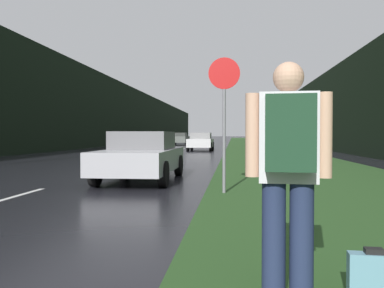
% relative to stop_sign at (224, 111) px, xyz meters
% --- Properties ---
extents(grass_verge, '(6.00, 240.00, 0.02)m').
position_rel_stop_sign_xyz_m(grass_verge, '(2.59, 31.48, -1.77)').
color(grass_verge, '#26471E').
rests_on(grass_verge, ground_plane).
extents(lane_stripe_b, '(0.12, 3.00, 0.01)m').
position_rel_stop_sign_xyz_m(lane_stripe_b, '(-4.26, -1.12, -1.78)').
color(lane_stripe_b, silver).
rests_on(lane_stripe_b, ground_plane).
extents(lane_stripe_c, '(0.12, 3.00, 0.01)m').
position_rel_stop_sign_xyz_m(lane_stripe_c, '(-4.26, 5.88, -1.78)').
color(lane_stripe_c, silver).
rests_on(lane_stripe_c, ground_plane).
extents(lane_stripe_d, '(0.12, 3.00, 0.01)m').
position_rel_stop_sign_xyz_m(lane_stripe_d, '(-4.26, 12.88, -1.78)').
color(lane_stripe_d, silver).
rests_on(lane_stripe_d, ground_plane).
extents(lane_stripe_e, '(0.12, 3.00, 0.01)m').
position_rel_stop_sign_xyz_m(lane_stripe_e, '(-4.26, 19.88, -1.78)').
color(lane_stripe_e, silver).
rests_on(lane_stripe_e, ground_plane).
extents(lane_stripe_f, '(0.12, 3.00, 0.01)m').
position_rel_stop_sign_xyz_m(lane_stripe_f, '(-4.26, 26.88, -1.78)').
color(lane_stripe_f, silver).
rests_on(lane_stripe_f, ground_plane).
extents(treeline_far_side, '(2.00, 140.00, 7.55)m').
position_rel_stop_sign_xyz_m(treeline_far_side, '(-14.10, 41.48, 2.00)').
color(treeline_far_side, black).
rests_on(treeline_far_side, ground_plane).
extents(treeline_near_side, '(2.00, 140.00, 6.31)m').
position_rel_stop_sign_xyz_m(treeline_near_side, '(8.59, 41.48, 1.37)').
color(treeline_near_side, black).
rests_on(treeline_near_side, ground_plane).
extents(stop_sign, '(0.68, 0.07, 2.91)m').
position_rel_stop_sign_xyz_m(stop_sign, '(0.00, 0.00, 0.00)').
color(stop_sign, slate).
rests_on(stop_sign, ground_plane).
extents(hitchhiker_with_backpack, '(0.63, 0.44, 1.81)m').
position_rel_stop_sign_xyz_m(hitchhiker_with_backpack, '(0.59, -5.69, -0.75)').
color(hitchhiker_with_backpack, '#1E2847').
rests_on(hitchhiker_with_backpack, ground_plane).
extents(suitcase, '(0.36, 0.15, 0.44)m').
position_rel_stop_sign_xyz_m(suitcase, '(1.22, -5.63, -1.58)').
color(suitcase, '#6093A8').
rests_on(suitcase, ground_plane).
extents(car_passing_near, '(1.90, 4.44, 1.35)m').
position_rel_stop_sign_xyz_m(car_passing_near, '(-2.33, 2.38, -1.10)').
color(car_passing_near, '#9E9EA3').
rests_on(car_passing_near, ground_plane).
extents(car_passing_far, '(1.92, 4.58, 1.42)m').
position_rel_stop_sign_xyz_m(car_passing_far, '(-2.33, 23.12, -1.06)').
color(car_passing_far, '#BCBCBC').
rests_on(car_passing_far, ground_plane).
extents(car_oncoming, '(1.87, 4.49, 1.50)m').
position_rel_stop_sign_xyz_m(car_oncoming, '(-6.18, 40.09, -1.01)').
color(car_oncoming, '#4C514C').
rests_on(car_oncoming, ground_plane).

